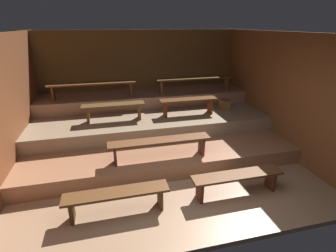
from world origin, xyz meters
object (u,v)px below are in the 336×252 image
object	(u,v)px
bench_floor_left	(117,196)
bench_upper_right	(194,80)
bench_floor_right	(237,178)
bench_upper_left	(92,86)
wooden_crate_middle	(225,104)
bench_middle_right	(188,102)
bench_lower_center	(160,143)
bench_middle_left	(114,108)

from	to	relation	value
bench_floor_left	bench_upper_right	xyz separation A→B (m)	(2.28, 3.20, 0.94)
bench_floor_left	bench_floor_right	bearing A→B (deg)	0.00
bench_upper_left	wooden_crate_middle	xyz separation A→B (m)	(3.22, -0.69, -0.51)
bench_upper_left	wooden_crate_middle	world-z (taller)	bench_upper_left
bench_middle_right	wooden_crate_middle	size ratio (longest dim) A/B	5.85
bench_lower_center	wooden_crate_middle	xyz separation A→B (m)	(2.03, 1.58, 0.11)
bench_lower_center	bench_middle_right	distance (m)	1.74
wooden_crate_middle	bench_upper_right	bearing A→B (deg)	130.92
bench_floor_right	bench_lower_center	distance (m)	1.47
wooden_crate_middle	bench_floor_left	bearing A→B (deg)	-138.90
bench_lower_center	bench_middle_left	bearing A→B (deg)	118.10
bench_lower_center	bench_middle_right	size ratio (longest dim) A/B	1.37
bench_floor_left	bench_floor_right	world-z (taller)	same
bench_middle_right	bench_upper_right	world-z (taller)	bench_upper_right
bench_floor_left	bench_upper_right	bearing A→B (deg)	54.55
bench_upper_left	bench_upper_right	bearing A→B (deg)	0.00
bench_middle_left	bench_middle_right	bearing A→B (deg)	0.00
bench_floor_right	bench_lower_center	size ratio (longest dim) A/B	0.82
wooden_crate_middle	bench_middle_left	bearing A→B (deg)	-176.23
bench_floor_right	bench_floor_left	bearing A→B (deg)	180.00
bench_floor_right	bench_lower_center	bearing A→B (deg)	139.51
bench_middle_left	bench_upper_left	distance (m)	1.03
bench_upper_right	bench_upper_left	bearing A→B (deg)	180.00
bench_middle_right	bench_middle_left	bearing A→B (deg)	180.00
bench_upper_right	wooden_crate_middle	world-z (taller)	bench_upper_right
bench_lower_center	bench_upper_left	world-z (taller)	bench_upper_left
bench_floor_left	bench_middle_left	distance (m)	2.41
bench_upper_right	wooden_crate_middle	size ratio (longest dim) A/B	8.89
bench_floor_right	bench_upper_left	bearing A→B (deg)	125.45
bench_lower_center	bench_middle_right	bearing A→B (deg)	54.64
bench_floor_left	bench_upper_right	distance (m)	4.04
bench_floor_right	bench_upper_right	xyz separation A→B (m)	(0.34, 3.20, 0.94)
bench_lower_center	bench_middle_left	xyz separation A→B (m)	(-0.74, 1.39, 0.30)
bench_floor_right	bench_lower_center	world-z (taller)	bench_lower_center
bench_lower_center	bench_middle_right	world-z (taller)	bench_middle_right
bench_upper_left	bench_middle_right	bearing A→B (deg)	-21.84
bench_middle_left	bench_upper_right	bearing A→B (deg)	21.84
bench_middle_left	bench_upper_left	xyz separation A→B (m)	(-0.44, 0.87, 0.33)
bench_floor_left	bench_lower_center	xyz separation A→B (m)	(0.84, 0.93, 0.32)
bench_floor_right	bench_upper_right	distance (m)	3.35
bench_middle_left	bench_upper_left	size ratio (longest dim) A/B	0.66
bench_lower_center	wooden_crate_middle	distance (m)	2.57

